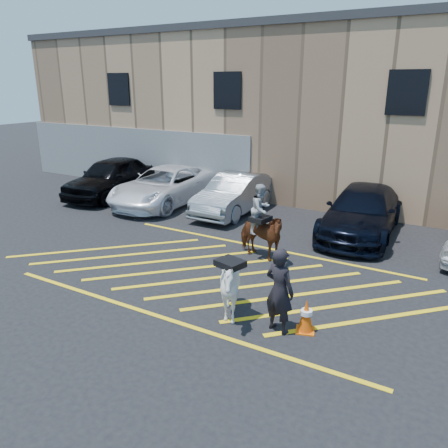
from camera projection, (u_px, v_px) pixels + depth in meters
The scene contains 11 objects.
ground at pixel (228, 273), 11.88m from camera, with size 90.00×90.00×0.00m, color black.
car_black_suv at pixel (112, 177), 19.62m from camera, with size 2.05×5.10×1.74m, color black.
car_white_pickup at pixel (165, 186), 18.39m from camera, with size 2.55×5.53×1.54m, color white.
car_silver_sedan at pixel (235, 194), 17.15m from camera, with size 1.60×4.58×1.51m, color gray.
car_blue_suv at pixel (362, 211), 14.73m from camera, with size 2.19×5.40×1.57m, color black.
handler at pixel (279, 291), 8.85m from camera, with size 0.67×0.44×1.84m, color black.
warehouse at pixel (353, 111), 20.62m from camera, with size 32.42×10.20×7.30m.
hatching_zone at pixel (223, 277), 11.63m from camera, with size 12.60×5.12×0.01m.
mounted_bay at pixel (260, 229), 12.60m from camera, with size 1.81×1.10×2.23m.
saddled_white at pixel (230, 287), 9.39m from camera, with size 1.48×1.59×1.46m.
traffic_cone at pixel (306, 315), 9.00m from camera, with size 0.48×0.48×0.73m.
Camera 1 is at (5.33, -9.48, 4.96)m, focal length 35.00 mm.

